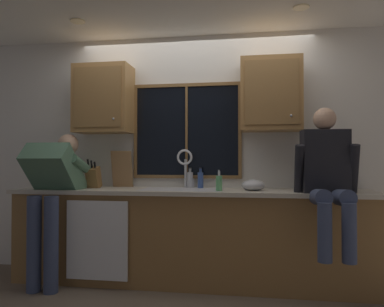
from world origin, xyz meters
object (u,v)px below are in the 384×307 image
Objects in this scene: person_standing at (53,189)px; soap_dispenser at (219,183)px; mixing_bowl at (253,185)px; cutting_board at (122,169)px; knife_block at (94,178)px; bottle_tall_clear at (190,179)px; person_sitting_on_counter at (327,172)px; bottle_green_glass at (201,180)px.

person_standing reaches higher than soap_dispenser.
person_standing is 1.93m from mixing_bowl.
soap_dispenser is (1.60, 0.15, 0.06)m from person_standing.
mixing_bowl is (1.39, -0.23, -0.14)m from cutting_board.
cutting_board is at bearing 35.43° from knife_block.
mixing_bowl is at bearing -1.97° from knife_block.
cutting_board is at bearing 170.55° from mixing_bowl.
knife_block is 1.61× the size of soap_dispenser.
soap_dispenser reaches higher than mixing_bowl.
bottle_tall_clear is (-0.33, 0.33, 0.01)m from soap_dispenser.
person_standing is at bearing -179.81° from person_sitting_on_counter.
bottle_tall_clear is at bearing -0.73° from cutting_board.
cutting_board is (0.25, 0.18, 0.08)m from knife_block.
bottle_green_glass is at bearing 158.88° from person_sitting_on_counter.
cutting_board reaches higher than bottle_green_glass.
soap_dispenser is at bearing 5.31° from person_standing.
bottle_tall_clear is at bearing 161.05° from mixing_bowl.
person_sitting_on_counter is at bearing -21.12° from bottle_green_glass.
person_sitting_on_counter is at bearing -8.38° from soap_dispenser.
bottle_green_glass is at bearing 7.56° from knife_block.
knife_block is 1.50× the size of bottle_green_glass.
bottle_tall_clear is at bearing 170.34° from bottle_green_glass.
person_sitting_on_counter is 1.25m from bottle_green_glass.
mixing_bowl is 1.02× the size of bottle_tall_clear.
person_sitting_on_counter reaches higher than soap_dispenser.
bottle_tall_clear is (-1.28, 0.47, -0.10)m from person_sitting_on_counter.
knife_block is at bearing 48.84° from person_standing.
mixing_bowl is at bearing -20.81° from bottle_green_glass.
person_sitting_on_counter is 5.87× the size of bottle_green_glass.
bottle_green_glass is 1.00× the size of bottle_tall_clear.
mixing_bowl is (1.91, 0.26, 0.04)m from person_standing.
person_sitting_on_counter is 3.19× the size of cutting_board.
mixing_bowl is at bearing -9.45° from cutting_board.
person_sitting_on_counter reaches higher than cutting_board.
person_standing is at bearing -174.69° from soap_dispenser.
person_sitting_on_counter is 1.37m from bottle_tall_clear.
bottle_tall_clear is (-0.65, 0.22, 0.04)m from mixing_bowl.
person_sitting_on_counter is at bearing -13.32° from cutting_board.
person_standing reaches higher than bottle_green_glass.
person_standing reaches higher than mixing_bowl.
soap_dispenser is (-0.95, 0.14, -0.11)m from person_sitting_on_counter.
bottle_green_glass is (0.86, -0.03, -0.11)m from cutting_board.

